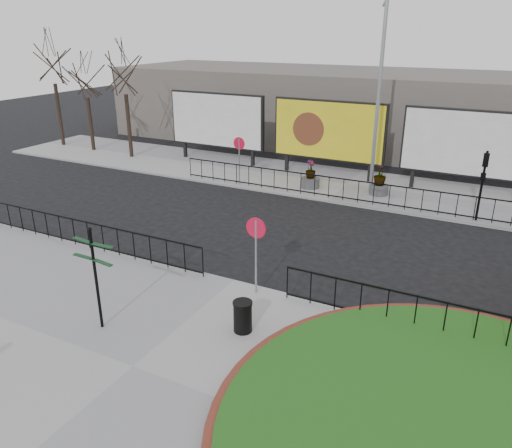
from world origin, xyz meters
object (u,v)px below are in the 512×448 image
Objects in this scene: billboard_mid at (329,131)px; litter_bin at (243,316)px; lamp_post at (379,96)px; planter_a at (310,178)px; fingerpost_sign at (95,268)px; planter_b at (379,182)px.

billboard_mid reaches higher than litter_bin.
lamp_post is 6.51× the size of planter_a.
lamp_post is at bearing 9.05° from planter_a.
billboard_mid is 17.02m from fingerpost_sign.
fingerpost_sign is 15.54m from planter_b.
planter_b is (3.80, 15.02, -1.16)m from fingerpost_sign.
fingerpost_sign is 4.10m from litter_bin.
fingerpost_sign is at bearing -155.81° from litter_bin.
fingerpost_sign is 14.61m from planter_a.
planter_b reaches higher than litter_bin.
billboard_mid is 0.67× the size of lamp_post.
lamp_post reaches higher than planter_b.
billboard_mid is at bearing 146.75° from lamp_post.
lamp_post is 5.97× the size of planter_b.
billboard_mid is 4.01× the size of planter_b.
billboard_mid is at bearing 90.00° from planter_a.
litter_bin is (3.14, -15.41, -2.03)m from billboard_mid.
lamp_post is at bearing 180.00° from planter_b.
planter_a is 3.44m from planter_b.
planter_b is (3.41, -1.97, -1.86)m from billboard_mid.
billboard_mid reaches higher than fingerpost_sign.
fingerpost_sign is 2.08× the size of planter_a.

